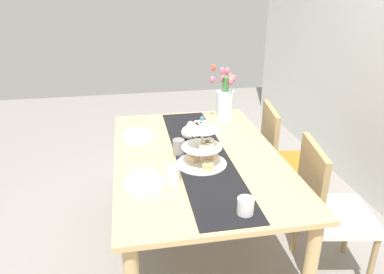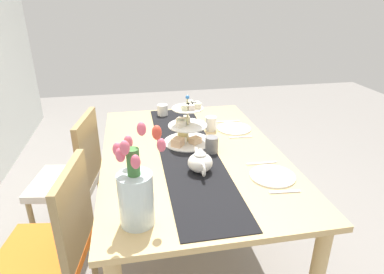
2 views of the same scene
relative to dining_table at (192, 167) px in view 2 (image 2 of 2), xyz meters
The scene contains 17 objects.
ground_plane 0.66m from the dining_table, ahead, with size 8.00×8.00×0.00m, color gray.
dining_table is the anchor object (origin of this frame).
chair_left 0.84m from the dining_table, 115.26° to the left, with size 0.48×0.48×0.91m.
chair_right 0.83m from the dining_table, 66.28° to the left, with size 0.49×0.49×0.91m.
table_runner 0.11m from the dining_table, 90.00° to the left, with size 1.53×0.33×0.00m, color black.
tiered_cake_stand 0.24m from the dining_table, ahead, with size 0.30×0.30×0.30m.
teapot 0.29m from the dining_table, behind, with size 0.24×0.13×0.14m.
tulip_vase 0.73m from the dining_table, 150.92° to the left, with size 0.18×0.20×0.43m.
cream_jug 0.68m from the dining_table, ahead, with size 0.08×0.08×0.09m, color white.
dinner_plate_left 0.52m from the dining_table, 136.00° to the right, with size 0.23×0.23×0.01m, color white.
fork_left 0.63m from the dining_table, 145.36° to the right, with size 0.02×0.15×0.01m, color silver.
knife_left 0.43m from the dining_table, 121.95° to the right, with size 0.01×0.17×0.01m, color silver.
dinner_plate_right 0.47m from the dining_table, 50.59° to the right, with size 0.23×0.23×0.01m, color white.
fork_right 0.39m from the dining_table, 67.72° to the right, with size 0.02×0.15×0.01m, color silver.
knife_right 0.57m from the dining_table, 39.03° to the right, with size 0.01×0.17×0.01m, color silver.
mug_grey 0.19m from the dining_table, 106.30° to the right, with size 0.08×0.08×0.10m, color slate.
mug_white_text 0.39m from the dining_table, 32.32° to the right, with size 0.08×0.08×0.10m, color white.
Camera 2 is at (-1.73, 0.32, 1.63)m, focal length 30.91 mm.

